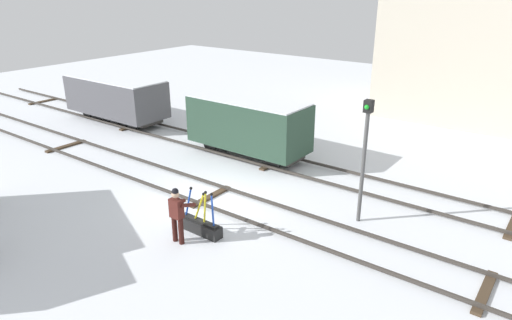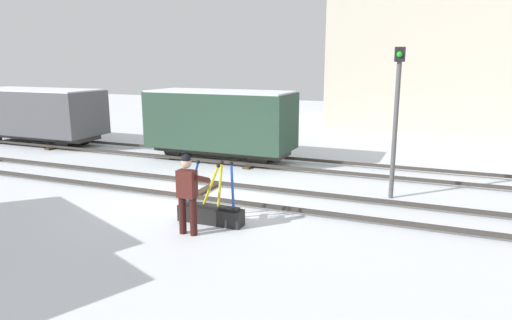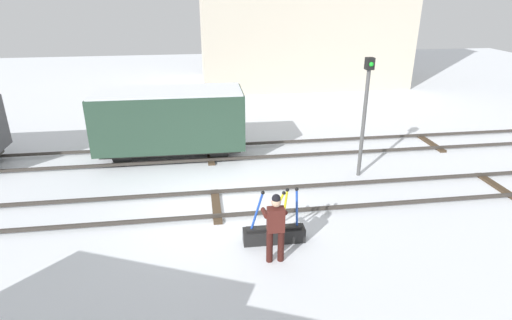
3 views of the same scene
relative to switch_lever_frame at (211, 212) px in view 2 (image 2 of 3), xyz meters
name	(u,v)px [view 2 (image 2 of 3)]	position (x,y,z in m)	size (l,w,h in m)	color
ground_plane	(201,193)	(-1.33, 1.95, -0.25)	(60.00, 60.00, 0.00)	silver
track_main_line	(201,190)	(-1.33, 1.95, -0.14)	(44.00, 1.94, 0.18)	#38332D
track_siding_near	(256,160)	(-1.33, 5.94, -0.14)	(44.00, 1.94, 0.18)	#38332D
switch_lever_frame	(211,212)	(0.00, 0.00, 0.00)	(1.52, 0.38, 1.45)	black
rail_worker	(188,190)	(-0.12, -0.75, 0.70)	(0.54, 0.66, 1.71)	#351511
signal_post	(396,108)	(3.50, 3.47, 2.12)	(0.24, 0.32, 3.87)	#4C4C4C
apartment_building	(460,5)	(5.04, 18.35, 6.12)	(12.82, 6.54, 12.73)	beige
freight_car_mid_siding	(37,113)	(-11.51, 5.94, 1.12)	(5.86, 2.29, 2.38)	#2D2B28
freight_car_far_end	(221,121)	(-2.71, 5.94, 1.19)	(5.22, 2.12, 2.52)	#2D2B28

